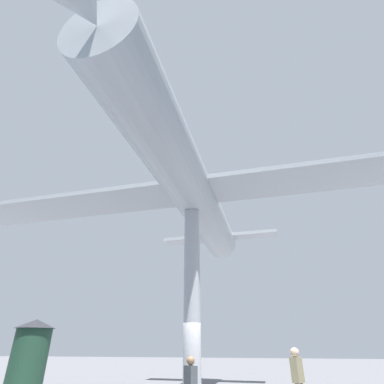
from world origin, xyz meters
The scene contains 5 objects.
support_pylon_central centered at (0.00, 0.00, 3.29)m, with size 0.59×0.59×6.58m.
suspended_airplane centered at (0.02, 0.23, 7.49)m, with size 21.33×16.70×3.31m.
visitor_person centered at (-3.20, 0.11, 1.03)m, with size 0.40×0.46×1.77m.
visitor_second centered at (-0.18, 1.18, 0.88)m, with size 0.43×0.45×1.55m.
info_kiosk centered at (4.41, 2.03, 1.30)m, with size 1.16×1.16×2.53m.
Camera 1 is at (-2.06, 10.84, 1.87)m, focal length 28.00 mm.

